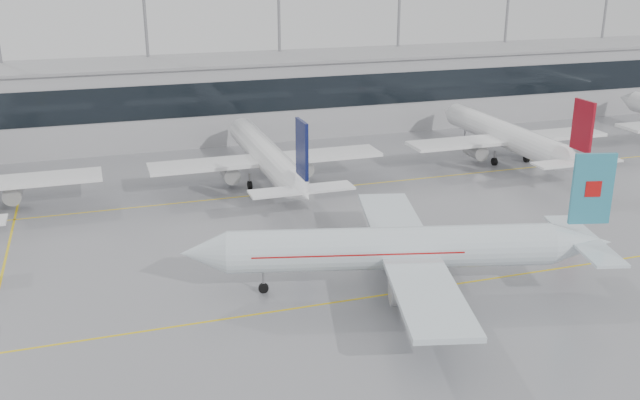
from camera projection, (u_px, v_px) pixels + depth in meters
name	position (u px, v px, depth m)	size (l,w,h in m)	color
ground	(363.00, 298.00, 61.19)	(320.00, 320.00, 0.00)	gray
taxi_line_main	(363.00, 298.00, 61.19)	(120.00, 0.25, 0.01)	yellow
taxi_line_north	(275.00, 193.00, 88.16)	(120.00, 0.25, 0.01)	yellow
taxi_line_cross	(2.00, 274.00, 65.88)	(0.25, 60.00, 0.01)	yellow
terminal	(224.00, 99.00, 114.98)	(180.00, 15.00, 12.00)	#9C9CA0
terminal_glass	(233.00, 98.00, 107.71)	(180.00, 0.20, 5.00)	black
terminal_roof	(222.00, 60.00, 112.97)	(182.00, 16.00, 0.40)	gray
light_masts	(215.00, 48.00, 117.99)	(156.40, 1.00, 22.60)	gray
air_canada_jet	(405.00, 248.00, 61.70)	(37.54, 30.83, 12.07)	silver
parked_jet_c	(267.00, 157.00, 90.27)	(29.64, 36.96, 11.72)	white
parked_jet_d	(508.00, 136.00, 100.54)	(29.64, 36.96, 11.72)	white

